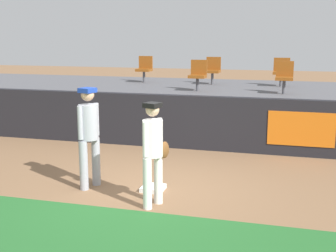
{
  "coord_description": "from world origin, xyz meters",
  "views": [
    {
      "loc": [
        2.55,
        -7.44,
        2.77
      ],
      "look_at": [
        0.18,
        1.05,
        1.0
      ],
      "focal_mm": 48.49,
      "sensor_mm": 36.0,
      "label": 1
    }
  ],
  "objects_px": {
    "first_base": "(153,188)",
    "seat_back_center": "(213,69)",
    "player_runner_visitor": "(89,131)",
    "seat_back_right": "(281,70)",
    "seat_front_right": "(284,76)",
    "seat_front_center": "(198,74)",
    "seat_back_left": "(145,68)",
    "player_fielder_home": "(153,147)"
  },
  "relations": [
    {
      "from": "seat_front_right",
      "to": "seat_front_center",
      "type": "height_order",
      "value": "same"
    },
    {
      "from": "player_runner_visitor",
      "to": "seat_back_right",
      "type": "bearing_deg",
      "value": 171.92
    },
    {
      "from": "player_fielder_home",
      "to": "seat_front_right",
      "type": "relative_size",
      "value": 2.05
    },
    {
      "from": "seat_back_right",
      "to": "seat_back_left",
      "type": "distance_m",
      "value": 4.29
    },
    {
      "from": "seat_back_center",
      "to": "first_base",
      "type": "bearing_deg",
      "value": -89.22
    },
    {
      "from": "player_fielder_home",
      "to": "seat_back_center",
      "type": "bearing_deg",
      "value": -159.41
    },
    {
      "from": "first_base",
      "to": "seat_front_center",
      "type": "distance_m",
      "value": 4.97
    },
    {
      "from": "seat_back_center",
      "to": "seat_front_right",
      "type": "relative_size",
      "value": 1.0
    },
    {
      "from": "seat_front_right",
      "to": "seat_front_center",
      "type": "xyz_separation_m",
      "value": [
        -2.29,
        -0.0,
        -0.0
      ]
    },
    {
      "from": "player_runner_visitor",
      "to": "seat_front_center",
      "type": "bearing_deg",
      "value": -174.26
    },
    {
      "from": "player_runner_visitor",
      "to": "seat_back_right",
      "type": "distance_m",
      "value": 7.35
    },
    {
      "from": "first_base",
      "to": "seat_front_center",
      "type": "bearing_deg",
      "value": 92.21
    },
    {
      "from": "seat_front_center",
      "to": "seat_front_right",
      "type": "bearing_deg",
      "value": 0.0
    },
    {
      "from": "player_runner_visitor",
      "to": "seat_front_center",
      "type": "xyz_separation_m",
      "value": [
        0.99,
        4.81,
        0.67
      ]
    },
    {
      "from": "first_base",
      "to": "seat_back_right",
      "type": "distance_m",
      "value": 6.98
    },
    {
      "from": "seat_back_right",
      "to": "seat_front_center",
      "type": "bearing_deg",
      "value": -140.14
    },
    {
      "from": "first_base",
      "to": "player_fielder_home",
      "type": "bearing_deg",
      "value": -71.88
    },
    {
      "from": "seat_back_center",
      "to": "seat_front_center",
      "type": "bearing_deg",
      "value": -92.91
    },
    {
      "from": "first_base",
      "to": "seat_front_right",
      "type": "bearing_deg",
      "value": 65.67
    },
    {
      "from": "seat_back_center",
      "to": "seat_front_center",
      "type": "relative_size",
      "value": 1.0
    },
    {
      "from": "player_fielder_home",
      "to": "seat_back_right",
      "type": "bearing_deg",
      "value": -175.6
    },
    {
      "from": "first_base",
      "to": "seat_back_left",
      "type": "bearing_deg",
      "value": 109.71
    },
    {
      "from": "seat_front_right",
      "to": "seat_back_left",
      "type": "bearing_deg",
      "value": 157.88
    },
    {
      "from": "seat_front_right",
      "to": "seat_front_center",
      "type": "bearing_deg",
      "value": -180.0
    },
    {
      "from": "seat_back_center",
      "to": "player_fielder_home",
      "type": "bearing_deg",
      "value": -87.41
    },
    {
      "from": "seat_front_center",
      "to": "seat_back_left",
      "type": "relative_size",
      "value": 1.0
    },
    {
      "from": "seat_front_center",
      "to": "seat_back_left",
      "type": "xyz_separation_m",
      "value": [
        -2.14,
        1.8,
        0.0
      ]
    },
    {
      "from": "first_base",
      "to": "seat_back_right",
      "type": "relative_size",
      "value": 0.48
    },
    {
      "from": "player_fielder_home",
      "to": "seat_front_right",
      "type": "xyz_separation_m",
      "value": [
        1.88,
        5.39,
        0.75
      ]
    },
    {
      "from": "first_base",
      "to": "seat_back_center",
      "type": "xyz_separation_m",
      "value": [
        -0.09,
        6.47,
        1.7
      ]
    },
    {
      "from": "first_base",
      "to": "player_fielder_home",
      "type": "distance_m",
      "value": 1.22
    },
    {
      "from": "player_runner_visitor",
      "to": "seat_back_center",
      "type": "distance_m",
      "value": 6.73
    },
    {
      "from": "player_runner_visitor",
      "to": "first_base",
      "type": "bearing_deg",
      "value": 114.35
    },
    {
      "from": "seat_front_right",
      "to": "seat_front_center",
      "type": "relative_size",
      "value": 1.0
    },
    {
      "from": "first_base",
      "to": "seat_back_center",
      "type": "relative_size",
      "value": 0.48
    },
    {
      "from": "seat_back_center",
      "to": "seat_back_left",
      "type": "xyz_separation_m",
      "value": [
        -2.23,
        0.0,
        0.0
      ]
    },
    {
      "from": "seat_front_center",
      "to": "player_runner_visitor",
      "type": "bearing_deg",
      "value": -101.63
    },
    {
      "from": "player_fielder_home",
      "to": "seat_front_center",
      "type": "height_order",
      "value": "seat_front_center"
    },
    {
      "from": "player_fielder_home",
      "to": "seat_front_center",
      "type": "bearing_deg",
      "value": -157.58
    },
    {
      "from": "seat_front_right",
      "to": "seat_back_right",
      "type": "distance_m",
      "value": 1.81
    },
    {
      "from": "seat_back_right",
      "to": "player_fielder_home",
      "type": "bearing_deg",
      "value": -103.6
    },
    {
      "from": "player_fielder_home",
      "to": "first_base",
      "type": "bearing_deg",
      "value": -143.88
    }
  ]
}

